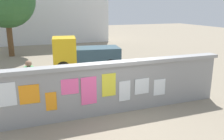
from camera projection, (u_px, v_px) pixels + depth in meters
ground at (71, 62)px, 15.24m from camera, size 60.00×60.00×0.00m
poster_wall at (117, 86)px, 7.76m from camera, size 7.80×0.42×1.72m
auto_rickshaw_truck at (83, 54)px, 13.06m from camera, size 3.78×2.01×1.85m
motorcycle at (152, 70)px, 11.45m from camera, size 1.90×0.56×0.87m
bicycle_near at (122, 83)px, 9.78m from camera, size 1.70×0.44×0.95m
person_walking at (30, 78)px, 8.31m from camera, size 0.47×0.47×1.62m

